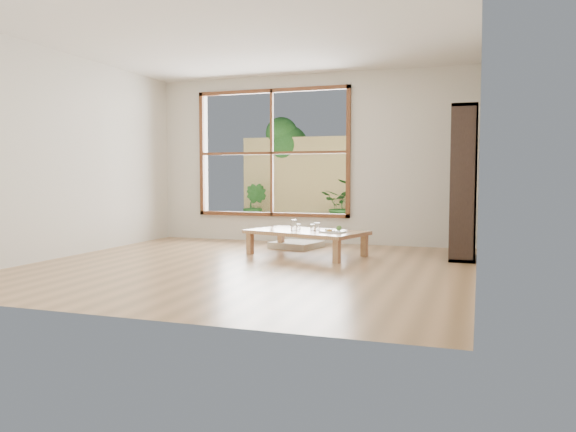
# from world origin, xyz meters

# --- Properties ---
(ground) EXTENTS (5.00, 5.00, 0.00)m
(ground) POSITION_xyz_m (0.00, 0.00, 0.00)
(ground) COLOR tan
(ground) RESTS_ON ground
(low_table) EXTENTS (1.67, 1.24, 0.33)m
(low_table) POSITION_xyz_m (0.38, 1.06, 0.29)
(low_table) COLOR tan
(low_table) RESTS_ON ground
(floor_cushion) EXTENTS (0.74, 0.74, 0.09)m
(floor_cushion) POSITION_xyz_m (0.02, 1.77, 0.04)
(floor_cushion) COLOR silver
(floor_cushion) RESTS_ON ground
(bookshelf) EXTENTS (0.30, 0.85, 1.89)m
(bookshelf) POSITION_xyz_m (2.33, 1.43, 0.95)
(bookshelf) COLOR #2F211A
(bookshelf) RESTS_ON ground
(glass_tall) EXTENTS (0.08, 0.08, 0.14)m
(glass_tall) POSITION_xyz_m (0.23, 1.00, 0.40)
(glass_tall) COLOR silver
(glass_tall) RESTS_ON low_table
(glass_mid) EXTENTS (0.07, 0.07, 0.10)m
(glass_mid) POSITION_xyz_m (0.50, 1.16, 0.37)
(glass_mid) COLOR silver
(glass_mid) RESTS_ON low_table
(glass_short) EXTENTS (0.06, 0.06, 0.08)m
(glass_short) POSITION_xyz_m (0.46, 1.09, 0.37)
(glass_short) COLOR silver
(glass_short) RESTS_ON low_table
(glass_small) EXTENTS (0.06, 0.06, 0.08)m
(glass_small) POSITION_xyz_m (0.25, 1.12, 0.36)
(glass_small) COLOR silver
(glass_small) RESTS_ON low_table
(food_tray) EXTENTS (0.33, 0.27, 0.09)m
(food_tray) POSITION_xyz_m (0.79, 0.91, 0.35)
(food_tray) COLOR white
(food_tray) RESTS_ON low_table
(deck) EXTENTS (2.80, 2.00, 0.05)m
(deck) POSITION_xyz_m (-0.60, 3.56, 0.00)
(deck) COLOR #3B322B
(deck) RESTS_ON ground
(garden_bench) EXTENTS (1.18, 0.78, 0.36)m
(garden_bench) POSITION_xyz_m (-1.04, 3.15, 0.33)
(garden_bench) COLOR #2F211A
(garden_bench) RESTS_ON deck
(bamboo_fence) EXTENTS (2.80, 0.06, 1.80)m
(bamboo_fence) POSITION_xyz_m (-0.60, 4.56, 0.90)
(bamboo_fence) COLOR #D4BA6D
(bamboo_fence) RESTS_ON ground
(shrub_right) EXTENTS (0.88, 0.77, 0.95)m
(shrub_right) POSITION_xyz_m (0.20, 4.17, 0.50)
(shrub_right) COLOR #265E22
(shrub_right) RESTS_ON deck
(shrub_left) EXTENTS (0.53, 0.46, 0.87)m
(shrub_left) POSITION_xyz_m (-1.64, 4.23, 0.46)
(shrub_left) COLOR #265E22
(shrub_left) RESTS_ON deck
(garden_tree) EXTENTS (1.04, 0.85, 2.22)m
(garden_tree) POSITION_xyz_m (-1.28, 4.86, 1.63)
(garden_tree) COLOR #4C3D2D
(garden_tree) RESTS_ON ground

